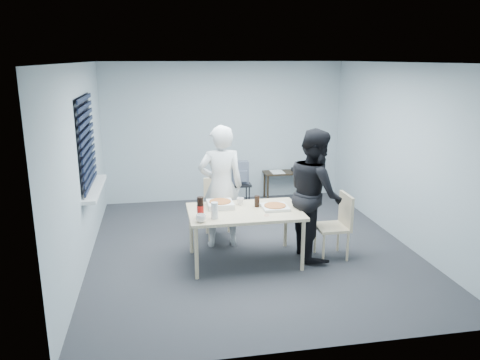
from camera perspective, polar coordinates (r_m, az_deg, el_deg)
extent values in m
plane|color=#2F3035|center=(6.85, 1.34, -8.20)|extent=(5.00, 5.00, 0.00)
plane|color=white|center=(6.31, 1.49, 14.12)|extent=(5.00, 5.00, 0.00)
plane|color=#A6B4BA|center=(8.87, -1.87, 5.85)|extent=(4.50, 0.00, 4.50)
plane|color=#A6B4BA|center=(4.12, 8.47, -4.77)|extent=(4.50, 0.00, 4.50)
plane|color=#A6B4BA|center=(6.40, -18.75, 1.61)|extent=(0.00, 5.00, 5.00)
plane|color=#A6B4BA|center=(7.24, 19.15, 3.03)|extent=(0.00, 5.00, 5.00)
plane|color=black|center=(6.74, -18.33, 4.44)|extent=(0.00, 1.30, 1.30)
cube|color=black|center=(6.73, -18.08, 4.46)|extent=(0.04, 1.30, 1.25)
cube|color=silver|center=(6.87, -17.27, -0.99)|extent=(0.18, 1.42, 0.05)
cube|color=beige|center=(6.16, 0.58, -3.89)|extent=(1.48, 0.94, 0.04)
cylinder|color=beige|center=(5.82, -5.33, -8.89)|extent=(0.05, 0.05, 0.68)
cylinder|color=beige|center=(6.58, -5.97, -6.07)|extent=(0.05, 0.05, 0.68)
cylinder|color=beige|center=(6.07, 7.68, -7.93)|extent=(0.05, 0.05, 0.68)
cylinder|color=beige|center=(6.80, 5.58, -5.35)|extent=(0.05, 0.05, 0.68)
cube|color=beige|center=(7.09, -2.56, -3.68)|extent=(0.42, 0.42, 0.04)
cube|color=beige|center=(7.20, -2.79, -1.40)|extent=(0.42, 0.04, 0.44)
cylinder|color=beige|center=(6.98, -3.74, -5.94)|extent=(0.03, 0.03, 0.41)
cylinder|color=beige|center=(7.30, -4.05, -5.01)|extent=(0.03, 0.03, 0.41)
cylinder|color=beige|center=(7.03, -0.97, -5.78)|extent=(0.03, 0.03, 0.41)
cylinder|color=beige|center=(7.34, -1.40, -4.86)|extent=(0.03, 0.03, 0.41)
cube|color=beige|center=(6.50, 11.13, -5.68)|extent=(0.42, 0.42, 0.04)
cube|color=beige|center=(6.49, 12.80, -3.56)|extent=(0.04, 0.42, 0.44)
cylinder|color=beige|center=(6.38, 10.15, -8.22)|extent=(0.03, 0.03, 0.41)
cylinder|color=beige|center=(6.67, 9.14, -7.12)|extent=(0.03, 0.03, 0.41)
cylinder|color=beige|center=(6.50, 12.99, -7.93)|extent=(0.03, 0.03, 0.41)
cylinder|color=beige|center=(6.79, 11.87, -6.86)|extent=(0.03, 0.03, 0.41)
imported|color=silver|center=(6.65, -2.34, -0.83)|extent=(0.65, 0.42, 1.77)
imported|color=black|center=(6.39, 9.10, -1.64)|extent=(0.47, 0.86, 1.77)
cube|color=#322519|center=(9.05, 5.46, 0.92)|extent=(0.81, 0.36, 0.04)
cylinder|color=#322519|center=(8.90, 3.41, -1.06)|extent=(0.04, 0.04, 0.50)
cylinder|color=#322519|center=(9.16, 3.00, -0.60)|extent=(0.04, 0.04, 0.50)
cylinder|color=#322519|center=(9.09, 7.86, -0.83)|extent=(0.04, 0.04, 0.50)
cylinder|color=#322519|center=(9.35, 7.34, -0.39)|extent=(0.04, 0.04, 0.50)
cube|color=black|center=(8.35, 0.04, -0.52)|extent=(0.35, 0.35, 0.04)
cylinder|color=black|center=(8.26, -0.73, -2.45)|extent=(0.04, 0.04, 0.45)
cylinder|color=black|center=(8.52, -1.04, -1.92)|extent=(0.04, 0.04, 0.45)
cylinder|color=black|center=(8.31, 1.14, -2.35)|extent=(0.04, 0.04, 0.45)
cylinder|color=black|center=(8.57, 0.77, -1.82)|extent=(0.04, 0.04, 0.45)
cube|color=slate|center=(8.29, 0.04, 0.95)|extent=(0.29, 0.15, 0.40)
cube|color=slate|center=(8.21, 0.17, 0.45)|extent=(0.21, 0.06, 0.19)
cube|color=white|center=(6.28, -2.43, -3.15)|extent=(0.34, 0.34, 0.04)
cube|color=white|center=(6.27, -2.43, -2.84)|extent=(0.34, 0.34, 0.04)
cylinder|color=#CC7F38|center=(6.26, -2.43, -2.63)|extent=(0.29, 0.29, 0.01)
cube|color=white|center=(6.24, 4.28, -3.32)|extent=(0.34, 0.34, 0.04)
cylinder|color=#CC7F38|center=(6.23, 4.29, -3.11)|extent=(0.29, 0.29, 0.01)
imported|color=white|center=(5.73, -4.78, -4.68)|extent=(0.17, 0.17, 0.10)
imported|color=white|center=(6.37, 0.03, -2.61)|extent=(0.10, 0.10, 0.09)
cylinder|color=black|center=(6.27, 2.08, -2.61)|extent=(0.07, 0.07, 0.15)
cylinder|color=black|center=(5.83, -4.85, -3.38)|extent=(0.08, 0.08, 0.27)
cylinder|color=red|center=(5.84, -4.85, -3.55)|extent=(0.09, 0.09, 0.09)
cylinder|color=silver|center=(5.82, -3.12, -3.73)|extent=(0.12, 0.12, 0.21)
torus|color=red|center=(5.96, 3.27, -4.33)|extent=(0.06, 0.06, 0.00)
cube|color=white|center=(8.99, 4.57, 0.99)|extent=(0.28, 0.36, 0.01)
cube|color=black|center=(9.11, 6.78, 1.30)|extent=(0.18, 0.16, 0.06)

